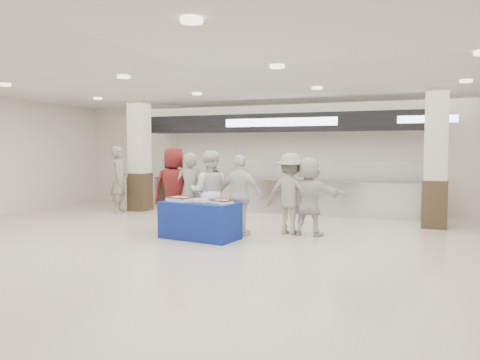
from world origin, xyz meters
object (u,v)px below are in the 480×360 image
at_px(display_table, 200,220).
at_px(civilian_white, 309,196).
at_px(sheet_cake_left, 180,198).
at_px(soldier_a, 190,192).
at_px(soldier_bg, 119,179).
at_px(sheet_cake_right, 221,201).
at_px(chef_tall, 209,192).
at_px(civilian_maroon, 174,189).
at_px(chef_short, 240,195).
at_px(soldier_b, 290,194).
at_px(cupcake_tray, 199,201).

height_order(display_table, civilian_white, civilian_white).
xyz_separation_m(sheet_cake_left, soldier_a, (-0.10, 0.61, 0.07)).
relative_size(sheet_cake_left, soldier_bg, 0.30).
relative_size(sheet_cake_right, soldier_bg, 0.25).
bearing_deg(chef_tall, soldier_bg, -44.85).
bearing_deg(soldier_bg, sheet_cake_right, -143.34).
distance_m(civilian_maroon, chef_short, 1.59).
relative_size(soldier_a, soldier_b, 1.01).
relative_size(soldier_a, chef_tall, 0.98).
xyz_separation_m(sheet_cake_left, civilian_white, (2.43, 1.15, 0.03)).
distance_m(cupcake_tray, soldier_bg, 4.65).
distance_m(sheet_cake_left, civilian_white, 2.69).
bearing_deg(soldier_a, civilian_maroon, -20.49).
bearing_deg(chef_tall, chef_short, 162.38).
distance_m(sheet_cake_left, soldier_b, 2.34).
xyz_separation_m(civilian_maroon, chef_tall, (0.87, 0.00, -0.05)).
distance_m(display_table, civilian_maroon, 1.28).
relative_size(soldier_a, civilian_white, 1.05).
bearing_deg(display_table, soldier_a, 138.87).
bearing_deg(sheet_cake_left, civilian_white, 25.32).
bearing_deg(soldier_a, chef_tall, 159.51).
distance_m(sheet_cake_right, soldier_b, 1.63).
height_order(cupcake_tray, soldier_b, soldier_b).
xyz_separation_m(display_table, soldier_b, (1.57, 1.20, 0.49)).
xyz_separation_m(chef_short, soldier_bg, (-4.46, 1.93, 0.10)).
xyz_separation_m(sheet_cake_right, chef_tall, (-0.58, 0.67, 0.10)).
bearing_deg(soldier_a, soldier_b, 174.27).
distance_m(display_table, civilian_white, 2.34).
xyz_separation_m(sheet_cake_left, civilian_maroon, (-0.50, 0.61, 0.14)).
height_order(civilian_maroon, soldier_a, civilian_maroon).
relative_size(display_table, soldier_bg, 0.82).
xyz_separation_m(sheet_cake_left, chef_short, (1.09, 0.61, 0.05)).
distance_m(sheet_cake_right, cupcake_tray, 0.48).
distance_m(cupcake_tray, chef_tall, 0.70).
distance_m(display_table, soldier_bg, 4.64).
xyz_separation_m(cupcake_tray, soldier_b, (1.54, 1.25, 0.08)).
bearing_deg(chef_short, sheet_cake_left, 33.16).
relative_size(sheet_cake_right, soldier_b, 0.27).
relative_size(civilian_maroon, soldier_b, 1.08).
height_order(sheet_cake_left, cupcake_tray, sheet_cake_left).
bearing_deg(cupcake_tray, soldier_a, 130.16).
relative_size(civilian_maroon, civilian_white, 1.13).
height_order(chef_tall, soldier_bg, soldier_bg).
distance_m(soldier_a, civilian_white, 2.59).
relative_size(sheet_cake_left, chef_tall, 0.32).
distance_m(sheet_cake_left, chef_tall, 0.72).
height_order(display_table, civilian_maroon, civilian_maroon).
height_order(display_table, soldier_b, soldier_b).
bearing_deg(sheet_cake_right, cupcake_tray, -178.38).
height_order(sheet_cake_left, sheet_cake_right, sheet_cake_left).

